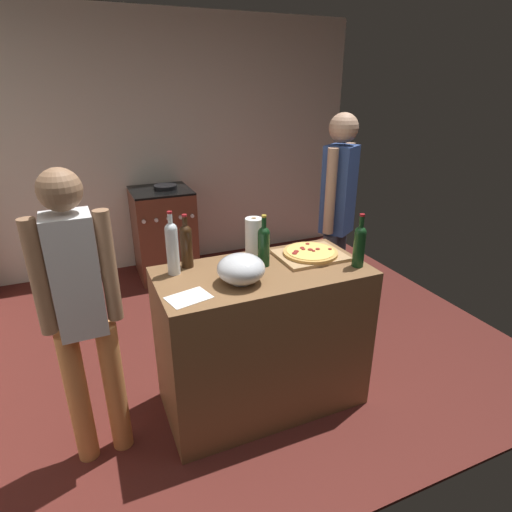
{
  "coord_description": "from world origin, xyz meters",
  "views": [
    {
      "loc": [
        -0.9,
        -1.36,
        1.93
      ],
      "look_at": [
        -0.01,
        0.73,
        0.98
      ],
      "focal_mm": 29.33,
      "sensor_mm": 36.0,
      "label": 1
    }
  ],
  "objects_px": {
    "wine_bottle_amber": "(359,244)",
    "person_in_stripes": "(81,308)",
    "wine_bottle_green": "(172,246)",
    "stove": "(164,233)",
    "wine_bottle_dark": "(264,244)",
    "pizza": "(310,252)",
    "mixing_bowl": "(241,269)",
    "wine_bottle_clear": "(186,244)",
    "person_in_red": "(337,214)",
    "paper_towel_roll": "(254,238)"
  },
  "relations": [
    {
      "from": "stove",
      "to": "person_in_stripes",
      "type": "height_order",
      "value": "person_in_stripes"
    },
    {
      "from": "wine_bottle_amber",
      "to": "person_in_stripes",
      "type": "distance_m",
      "value": 1.53
    },
    {
      "from": "mixing_bowl",
      "to": "wine_bottle_green",
      "type": "xyz_separation_m",
      "value": [
        -0.31,
        0.26,
        0.08
      ]
    },
    {
      "from": "wine_bottle_green",
      "to": "person_in_red",
      "type": "relative_size",
      "value": 0.21
    },
    {
      "from": "stove",
      "to": "person_in_red",
      "type": "bearing_deg",
      "value": -58.01
    },
    {
      "from": "pizza",
      "to": "wine_bottle_amber",
      "type": "xyz_separation_m",
      "value": [
        0.19,
        -0.23,
        0.11
      ]
    },
    {
      "from": "person_in_red",
      "to": "paper_towel_roll",
      "type": "bearing_deg",
      "value": -156.34
    },
    {
      "from": "mixing_bowl",
      "to": "stove",
      "type": "relative_size",
      "value": 0.27
    },
    {
      "from": "mixing_bowl",
      "to": "wine_bottle_amber",
      "type": "distance_m",
      "value": 0.71
    },
    {
      "from": "paper_towel_roll",
      "to": "wine_bottle_amber",
      "type": "relative_size",
      "value": 0.8
    },
    {
      "from": "wine_bottle_amber",
      "to": "wine_bottle_clear",
      "type": "distance_m",
      "value": 1.0
    },
    {
      "from": "person_in_stripes",
      "to": "person_in_red",
      "type": "relative_size",
      "value": 0.92
    },
    {
      "from": "pizza",
      "to": "mixing_bowl",
      "type": "distance_m",
      "value": 0.55
    },
    {
      "from": "wine_bottle_amber",
      "to": "person_in_red",
      "type": "xyz_separation_m",
      "value": [
        0.33,
        0.73,
        -0.06
      ]
    },
    {
      "from": "person_in_red",
      "to": "wine_bottle_green",
      "type": "bearing_deg",
      "value": -163.18
    },
    {
      "from": "paper_towel_roll",
      "to": "person_in_red",
      "type": "bearing_deg",
      "value": 23.66
    },
    {
      "from": "wine_bottle_green",
      "to": "person_in_stripes",
      "type": "xyz_separation_m",
      "value": [
        -0.5,
        -0.19,
        -0.18
      ]
    },
    {
      "from": "pizza",
      "to": "wine_bottle_amber",
      "type": "height_order",
      "value": "wine_bottle_amber"
    },
    {
      "from": "person_in_stripes",
      "to": "wine_bottle_green",
      "type": "bearing_deg",
      "value": 20.59
    },
    {
      "from": "person_in_stripes",
      "to": "wine_bottle_dark",
      "type": "bearing_deg",
      "value": 5.25
    },
    {
      "from": "wine_bottle_dark",
      "to": "wine_bottle_green",
      "type": "xyz_separation_m",
      "value": [
        -0.51,
        0.1,
        0.03
      ]
    },
    {
      "from": "wine_bottle_amber",
      "to": "person_in_stripes",
      "type": "bearing_deg",
      "value": 174.96
    },
    {
      "from": "person_in_stripes",
      "to": "person_in_red",
      "type": "distance_m",
      "value": 1.94
    },
    {
      "from": "paper_towel_roll",
      "to": "person_in_red",
      "type": "distance_m",
      "value": 0.92
    },
    {
      "from": "paper_towel_roll",
      "to": "wine_bottle_clear",
      "type": "relative_size",
      "value": 0.8
    },
    {
      "from": "wine_bottle_amber",
      "to": "person_in_stripes",
      "type": "height_order",
      "value": "person_in_stripes"
    },
    {
      "from": "mixing_bowl",
      "to": "pizza",
      "type": "bearing_deg",
      "value": 17.5
    },
    {
      "from": "mixing_bowl",
      "to": "wine_bottle_clear",
      "type": "height_order",
      "value": "wine_bottle_clear"
    },
    {
      "from": "mixing_bowl",
      "to": "person_in_red",
      "type": "xyz_separation_m",
      "value": [
        1.04,
        0.66,
        -0.0
      ]
    },
    {
      "from": "mixing_bowl",
      "to": "wine_bottle_clear",
      "type": "xyz_separation_m",
      "value": [
        -0.21,
        0.32,
        0.06
      ]
    },
    {
      "from": "pizza",
      "to": "wine_bottle_dark",
      "type": "xyz_separation_m",
      "value": [
        -0.32,
        -0.0,
        0.1
      ]
    },
    {
      "from": "paper_towel_roll",
      "to": "person_in_stripes",
      "type": "xyz_separation_m",
      "value": [
        -1.01,
        -0.23,
        -0.14
      ]
    },
    {
      "from": "pizza",
      "to": "wine_bottle_dark",
      "type": "bearing_deg",
      "value": -179.52
    },
    {
      "from": "wine_bottle_amber",
      "to": "wine_bottle_green",
      "type": "height_order",
      "value": "wine_bottle_green"
    },
    {
      "from": "wine_bottle_dark",
      "to": "wine_bottle_green",
      "type": "relative_size",
      "value": 0.85
    },
    {
      "from": "stove",
      "to": "person_in_red",
      "type": "height_order",
      "value": "person_in_red"
    },
    {
      "from": "wine_bottle_clear",
      "to": "mixing_bowl",
      "type": "bearing_deg",
      "value": -56.53
    },
    {
      "from": "pizza",
      "to": "wine_bottle_clear",
      "type": "height_order",
      "value": "wine_bottle_clear"
    },
    {
      "from": "wine_bottle_dark",
      "to": "wine_bottle_clear",
      "type": "bearing_deg",
      "value": 159.1
    },
    {
      "from": "paper_towel_roll",
      "to": "person_in_red",
      "type": "relative_size",
      "value": 0.15
    },
    {
      "from": "wine_bottle_dark",
      "to": "pizza",
      "type": "bearing_deg",
      "value": 0.48
    },
    {
      "from": "mixing_bowl",
      "to": "paper_towel_roll",
      "type": "xyz_separation_m",
      "value": [
        0.2,
        0.3,
        0.05
      ]
    },
    {
      "from": "wine_bottle_green",
      "to": "person_in_stripes",
      "type": "distance_m",
      "value": 0.56
    },
    {
      "from": "stove",
      "to": "person_in_stripes",
      "type": "bearing_deg",
      "value": -110.34
    },
    {
      "from": "mixing_bowl",
      "to": "person_in_stripes",
      "type": "bearing_deg",
      "value": 175.13
    },
    {
      "from": "wine_bottle_green",
      "to": "pizza",
      "type": "bearing_deg",
      "value": -6.4
    },
    {
      "from": "pizza",
      "to": "wine_bottle_amber",
      "type": "relative_size",
      "value": 1.06
    },
    {
      "from": "person_in_red",
      "to": "wine_bottle_dark",
      "type": "bearing_deg",
      "value": -149.0
    },
    {
      "from": "mixing_bowl",
      "to": "wine_bottle_dark",
      "type": "distance_m",
      "value": 0.27
    },
    {
      "from": "wine_bottle_clear",
      "to": "stove",
      "type": "distance_m",
      "value": 2.08
    }
  ]
}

